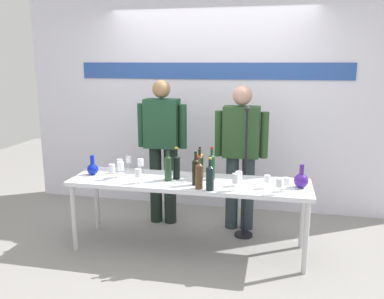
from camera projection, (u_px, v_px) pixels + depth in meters
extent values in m
plane|color=gray|center=(189.00, 248.00, 4.06)|extent=(10.00, 10.00, 0.00)
cube|color=white|center=(211.00, 91.00, 4.98)|extent=(4.82, 0.10, 3.00)
cube|color=#2D51A2|center=(211.00, 71.00, 4.87)|extent=(3.37, 0.01, 0.20)
cube|color=silver|center=(189.00, 182.00, 3.90)|extent=(2.35, 0.62, 0.04)
cylinder|color=silver|center=(74.00, 218.00, 3.96)|extent=(0.05, 0.05, 0.68)
cylinder|color=silver|center=(306.00, 238.00, 3.51)|extent=(0.05, 0.05, 0.68)
cylinder|color=silver|center=(97.00, 200.00, 4.46)|extent=(0.05, 0.05, 0.68)
cylinder|color=silver|center=(302.00, 216.00, 4.01)|extent=(0.05, 0.05, 0.68)
sphere|color=#0C1FB2|center=(93.00, 169.00, 4.10)|extent=(0.12, 0.12, 0.12)
cylinder|color=#0C1FB2|center=(92.00, 160.00, 4.08)|extent=(0.04, 0.04, 0.10)
sphere|color=#451E8C|center=(301.00, 181.00, 3.67)|extent=(0.13, 0.13, 0.13)
cylinder|color=#451E8C|center=(302.00, 169.00, 3.65)|extent=(0.04, 0.04, 0.10)
cylinder|color=black|center=(156.00, 185.00, 4.66)|extent=(0.14, 0.14, 0.91)
cylinder|color=black|center=(170.00, 185.00, 4.63)|extent=(0.14, 0.14, 0.91)
cube|color=#1D422A|center=(162.00, 123.00, 4.49)|extent=(0.38, 0.22, 0.55)
cylinder|color=#1D422A|center=(142.00, 125.00, 4.54)|extent=(0.09, 0.09, 0.50)
cylinder|color=#1D422A|center=(183.00, 127.00, 4.44)|extent=(0.09, 0.09, 0.50)
sphere|color=#976F4A|center=(161.00, 89.00, 4.40)|extent=(0.20, 0.20, 0.20)
cylinder|color=#283639|center=(232.00, 192.00, 4.49)|extent=(0.14, 0.14, 0.84)
cylinder|color=#283639|center=(248.00, 193.00, 4.45)|extent=(0.14, 0.14, 0.84)
cube|color=#284624|center=(241.00, 132.00, 4.32)|extent=(0.39, 0.22, 0.56)
cylinder|color=#284624|center=(219.00, 133.00, 4.38)|extent=(0.09, 0.09, 0.50)
cylinder|color=#284624|center=(264.00, 135.00, 4.28)|extent=(0.09, 0.09, 0.50)
sphere|color=tan|center=(242.00, 95.00, 4.23)|extent=(0.21, 0.21, 0.21)
cylinder|color=black|center=(196.00, 173.00, 3.74)|extent=(0.07, 0.07, 0.23)
cone|color=black|center=(196.00, 160.00, 3.71)|extent=(0.07, 0.07, 0.03)
cylinder|color=black|center=(196.00, 157.00, 3.71)|extent=(0.03, 0.03, 0.08)
cylinder|color=black|center=(196.00, 152.00, 3.70)|extent=(0.03, 0.03, 0.02)
cylinder|color=black|center=(176.00, 168.00, 3.93)|extent=(0.07, 0.07, 0.22)
cone|color=black|center=(176.00, 156.00, 3.91)|extent=(0.07, 0.07, 0.03)
cylinder|color=black|center=(176.00, 153.00, 3.90)|extent=(0.03, 0.03, 0.09)
cylinder|color=gold|center=(176.00, 148.00, 3.89)|extent=(0.03, 0.03, 0.02)
cylinder|color=black|center=(200.00, 168.00, 3.94)|extent=(0.07, 0.07, 0.22)
cone|color=black|center=(200.00, 156.00, 3.92)|extent=(0.07, 0.07, 0.03)
cylinder|color=black|center=(200.00, 154.00, 3.91)|extent=(0.03, 0.03, 0.07)
cylinder|color=black|center=(200.00, 150.00, 3.90)|extent=(0.03, 0.03, 0.02)
cylinder|color=black|center=(210.00, 179.00, 3.59)|extent=(0.07, 0.07, 0.21)
cone|color=black|center=(210.00, 167.00, 3.56)|extent=(0.07, 0.07, 0.03)
cylinder|color=black|center=(210.00, 164.00, 3.55)|extent=(0.02, 0.02, 0.08)
cylinder|color=gold|center=(210.00, 158.00, 3.54)|extent=(0.03, 0.03, 0.02)
cylinder|color=#4B331C|center=(199.00, 177.00, 3.63)|extent=(0.07, 0.07, 0.22)
cone|color=#4B331C|center=(199.00, 164.00, 3.60)|extent=(0.07, 0.07, 0.03)
cylinder|color=#4B331C|center=(199.00, 162.00, 3.60)|extent=(0.02, 0.02, 0.07)
cylinder|color=#AA2527|center=(199.00, 157.00, 3.59)|extent=(0.03, 0.03, 0.02)
cylinder|color=#1D381F|center=(168.00, 169.00, 3.88)|extent=(0.07, 0.07, 0.23)
cone|color=#1D381F|center=(168.00, 156.00, 3.85)|extent=(0.07, 0.07, 0.03)
cylinder|color=#1D381F|center=(168.00, 154.00, 3.84)|extent=(0.03, 0.03, 0.07)
cylinder|color=black|center=(168.00, 150.00, 3.83)|extent=(0.03, 0.03, 0.02)
cylinder|color=orange|center=(200.00, 165.00, 4.06)|extent=(0.07, 0.07, 0.22)
cone|color=orange|center=(200.00, 154.00, 4.03)|extent=(0.07, 0.07, 0.03)
cylinder|color=orange|center=(200.00, 152.00, 4.03)|extent=(0.02, 0.02, 0.07)
cylinder|color=black|center=(200.00, 148.00, 4.02)|extent=(0.03, 0.03, 0.02)
cylinder|color=#113F1B|center=(212.00, 168.00, 3.91)|extent=(0.06, 0.06, 0.23)
cone|color=#113F1B|center=(212.00, 155.00, 3.89)|extent=(0.06, 0.06, 0.03)
cylinder|color=#113F1B|center=(212.00, 152.00, 3.88)|extent=(0.03, 0.03, 0.08)
cylinder|color=#B12022|center=(212.00, 148.00, 3.87)|extent=(0.03, 0.03, 0.02)
cylinder|color=white|center=(129.00, 170.00, 4.28)|extent=(0.06, 0.06, 0.00)
cylinder|color=white|center=(129.00, 166.00, 4.27)|extent=(0.01, 0.01, 0.08)
cylinder|color=white|center=(128.00, 159.00, 4.26)|extent=(0.06, 0.06, 0.07)
cylinder|color=white|center=(120.00, 172.00, 4.19)|extent=(0.05, 0.05, 0.00)
cylinder|color=white|center=(120.00, 169.00, 4.18)|extent=(0.01, 0.01, 0.06)
cylinder|color=white|center=(120.00, 163.00, 4.17)|extent=(0.06, 0.06, 0.08)
cylinder|color=white|center=(138.00, 183.00, 3.81)|extent=(0.06, 0.06, 0.00)
cylinder|color=white|center=(138.00, 180.00, 3.81)|extent=(0.01, 0.01, 0.06)
cylinder|color=white|center=(138.00, 173.00, 3.79)|extent=(0.06, 0.06, 0.08)
cylinder|color=white|center=(113.00, 179.00, 3.94)|extent=(0.06, 0.06, 0.00)
cylinder|color=white|center=(112.00, 176.00, 3.93)|extent=(0.01, 0.01, 0.07)
cylinder|color=white|center=(112.00, 168.00, 3.91)|extent=(0.06, 0.06, 0.09)
cylinder|color=white|center=(121.00, 177.00, 4.02)|extent=(0.06, 0.06, 0.00)
cylinder|color=white|center=(121.00, 174.00, 4.01)|extent=(0.01, 0.01, 0.07)
cylinder|color=white|center=(121.00, 166.00, 3.99)|extent=(0.07, 0.07, 0.09)
cylinder|color=white|center=(141.00, 173.00, 4.17)|extent=(0.05, 0.05, 0.00)
cylinder|color=white|center=(141.00, 169.00, 4.17)|extent=(0.01, 0.01, 0.07)
cylinder|color=white|center=(141.00, 162.00, 4.15)|extent=(0.06, 0.06, 0.08)
cylinder|color=white|center=(286.00, 191.00, 3.59)|extent=(0.06, 0.06, 0.00)
cylinder|color=white|center=(286.00, 188.00, 3.58)|extent=(0.01, 0.01, 0.06)
cylinder|color=white|center=(286.00, 181.00, 3.57)|extent=(0.06, 0.06, 0.07)
cylinder|color=white|center=(279.00, 194.00, 3.50)|extent=(0.05, 0.05, 0.00)
cylinder|color=white|center=(279.00, 190.00, 3.49)|extent=(0.01, 0.01, 0.07)
cylinder|color=white|center=(279.00, 183.00, 3.47)|extent=(0.06, 0.06, 0.08)
cylinder|color=white|center=(267.00, 188.00, 3.66)|extent=(0.06, 0.06, 0.00)
cylinder|color=white|center=(267.00, 185.00, 3.66)|extent=(0.01, 0.01, 0.06)
cylinder|color=white|center=(267.00, 179.00, 3.64)|extent=(0.06, 0.06, 0.07)
cylinder|color=white|center=(235.00, 190.00, 3.60)|extent=(0.06, 0.06, 0.00)
cylinder|color=white|center=(235.00, 187.00, 3.59)|extent=(0.01, 0.01, 0.07)
cylinder|color=white|center=(236.00, 178.00, 3.57)|extent=(0.06, 0.06, 0.09)
cylinder|color=white|center=(238.00, 185.00, 3.74)|extent=(0.06, 0.06, 0.00)
cylinder|color=white|center=(239.00, 182.00, 3.74)|extent=(0.01, 0.01, 0.06)
cylinder|color=white|center=(239.00, 175.00, 3.72)|extent=(0.07, 0.07, 0.08)
cylinder|color=black|center=(243.00, 235.00, 4.35)|extent=(0.20, 0.20, 0.02)
cylinder|color=black|center=(245.00, 176.00, 4.21)|extent=(0.02, 0.02, 1.36)
sphere|color=#232328|center=(247.00, 109.00, 4.05)|extent=(0.06, 0.06, 0.06)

